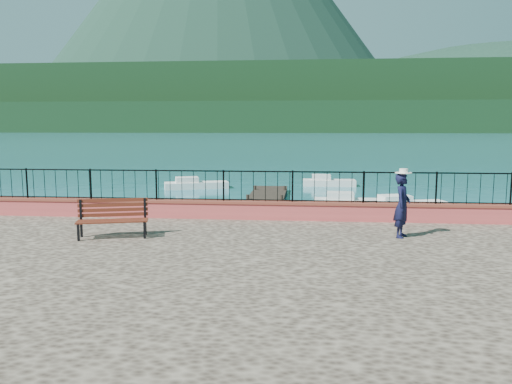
% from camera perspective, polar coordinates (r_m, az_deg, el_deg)
% --- Properties ---
extents(ground, '(2000.00, 2000.00, 0.00)m').
position_cam_1_polar(ground, '(12.62, 5.08, -11.70)').
color(ground, '#19596B').
rests_on(ground, ground).
extents(parapet, '(28.00, 0.46, 0.58)m').
position_cam_1_polar(parapet, '(15.85, 5.26, -2.15)').
color(parapet, '#C94A48').
rests_on(parapet, promenade).
extents(railing, '(27.00, 0.05, 0.95)m').
position_cam_1_polar(railing, '(15.73, 5.29, 0.59)').
color(railing, black).
rests_on(railing, parapet).
extents(dock, '(2.00, 16.00, 0.30)m').
position_cam_1_polar(dock, '(24.34, 0.61, -1.90)').
color(dock, '#2D231C').
rests_on(dock, ground).
extents(far_forest, '(900.00, 60.00, 18.00)m').
position_cam_1_polar(far_forest, '(311.95, 5.56, 8.45)').
color(far_forest, black).
rests_on(far_forest, ground).
extents(foothills, '(900.00, 120.00, 44.00)m').
position_cam_1_polar(foothills, '(372.34, 5.59, 10.31)').
color(foothills, black).
rests_on(foothills, ground).
extents(companion_hill, '(448.00, 384.00, 180.00)m').
position_cam_1_polar(companion_hill, '(612.77, 26.73, 6.41)').
color(companion_hill, '#142D23').
rests_on(companion_hill, ground).
extents(park_bench, '(1.93, 1.06, 1.02)m').
position_cam_1_polar(park_bench, '(13.83, -16.04, -3.79)').
color(park_bench, black).
rests_on(park_bench, promenade).
extents(person, '(0.62, 0.74, 1.72)m').
position_cam_1_polar(person, '(13.80, 16.37, -1.48)').
color(person, black).
rests_on(person, promenade).
extents(hat, '(0.44, 0.44, 0.12)m').
position_cam_1_polar(hat, '(13.69, 16.52, 2.33)').
color(hat, white).
rests_on(hat, person).
extents(boat_1, '(3.88, 1.40, 0.80)m').
position_cam_1_polar(boat_1, '(25.99, 10.87, -0.87)').
color(boat_1, silver).
rests_on(boat_1, ground).
extents(boat_2, '(4.30, 2.33, 0.80)m').
position_cam_1_polar(boat_2, '(25.70, 16.83, -1.15)').
color(boat_2, white).
rests_on(boat_2, ground).
extents(boat_3, '(4.40, 2.56, 0.80)m').
position_cam_1_polar(boat_3, '(33.51, -6.81, 1.10)').
color(boat_3, silver).
rests_on(boat_3, ground).
extents(boat_4, '(3.62, 1.33, 0.80)m').
position_cam_1_polar(boat_4, '(35.10, 8.36, 1.36)').
color(boat_4, silver).
rests_on(boat_4, ground).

